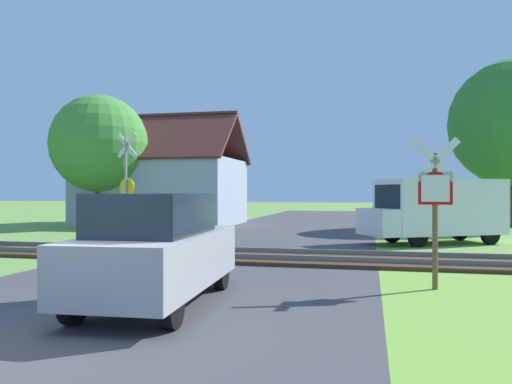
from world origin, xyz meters
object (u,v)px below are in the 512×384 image
object	(u,v)px
house	(163,189)
tree_left	(99,144)
stop_sign_near	(435,200)
mail_truck	(436,208)
parked_car	(157,249)
crossing_sign_far	(126,182)

from	to	relation	value
house	tree_left	size ratio (longest dim) A/B	1.28
stop_sign_near	mail_truck	world-z (taller)	stop_sign_near
tree_left	parked_car	size ratio (longest dim) A/B	1.65
crossing_sign_far	stop_sign_near	bearing A→B (deg)	-18.15
stop_sign_near	mail_truck	distance (m)	8.70
mail_truck	parked_car	xyz separation A→B (m)	(-5.54, -10.91, -0.34)
tree_left	parked_car	distance (m)	18.96
crossing_sign_far	house	size ratio (longest dim) A/B	0.45
crossing_sign_far	house	distance (m)	10.49
mail_truck	house	bearing A→B (deg)	31.20
stop_sign_near	parked_car	xyz separation A→B (m)	(-4.48, -2.28, -0.75)
crossing_sign_far	parked_car	xyz separation A→B (m)	(4.96, -8.47, -1.26)
stop_sign_near	crossing_sign_far	xyz separation A→B (m)	(-9.44, 6.19, 0.51)
tree_left	mail_truck	distance (m)	16.71
mail_truck	parked_car	world-z (taller)	mail_truck
crossing_sign_far	mail_truck	world-z (taller)	crossing_sign_far
house	stop_sign_near	bearing A→B (deg)	-53.00
house	mail_truck	size ratio (longest dim) A/B	1.67
crossing_sign_far	tree_left	xyz separation A→B (m)	(-5.24, 7.15, 2.10)
stop_sign_near	house	xyz separation A→B (m)	(-12.43, 16.24, 0.33)
tree_left	stop_sign_near	bearing A→B (deg)	-42.28
tree_left	house	bearing A→B (deg)	52.23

